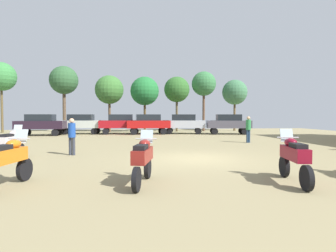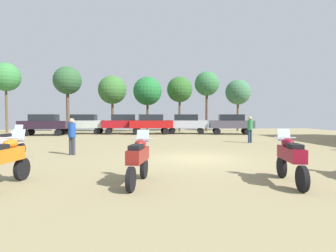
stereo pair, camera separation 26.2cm
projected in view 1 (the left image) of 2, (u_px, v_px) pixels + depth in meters
The scene contains 20 objects.
ground_plane at pixel (197, 159), 11.74m from camera, with size 44.00×52.00×0.02m.
motorcycle_1 at pixel (8, 160), 6.97m from camera, with size 0.69×2.20×1.49m.
motorcycle_2 at pixel (11, 143), 11.48m from camera, with size 0.62×2.15×1.47m.
motorcycle_6 at pixel (143, 158), 7.33m from camera, with size 0.75×2.08×1.46m.
motorcycle_8 at pixel (294, 157), 7.47m from camera, with size 0.73×2.20×1.49m.
car_1 at pixel (81, 123), 27.32m from camera, with size 4.42×2.11×2.00m.
car_2 at pixel (184, 122), 27.66m from camera, with size 4.56×2.56×2.00m.
car_3 at pixel (41, 123), 25.21m from camera, with size 4.30×1.81×2.00m.
car_4 at pixel (121, 123), 27.47m from camera, with size 4.38×2.01×2.00m.
car_5 at pixel (229, 123), 27.12m from camera, with size 4.55×2.52×2.00m.
car_6 at pixel (148, 123), 27.12m from camera, with size 4.39×2.02×2.00m.
person_1 at pixel (248, 127), 18.60m from camera, with size 0.43×0.43×1.83m.
person_2 at pixel (72, 134), 12.72m from camera, with size 0.42×0.42×1.75m.
tree_1 at pixel (177, 90), 31.76m from camera, with size 3.01×3.01×6.47m.
tree_2 at pixel (109, 90), 30.94m from camera, with size 3.27×3.27×6.49m.
tree_3 at pixel (64, 81), 30.82m from camera, with size 3.20×3.20×7.54m.
tree_4 at pixel (235, 92), 33.31m from camera, with size 3.08×3.08×6.32m.
tree_5 at pixel (1, 77), 29.41m from camera, with size 3.12×3.12×7.72m.
tree_6 at pixel (145, 91), 30.61m from camera, with size 3.24×3.24×6.30m.
tree_7 at pixel (204, 84), 32.46m from camera, with size 2.93×2.93×7.20m.
Camera 1 is at (-2.71, -11.43, 1.90)m, focal length 28.77 mm.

